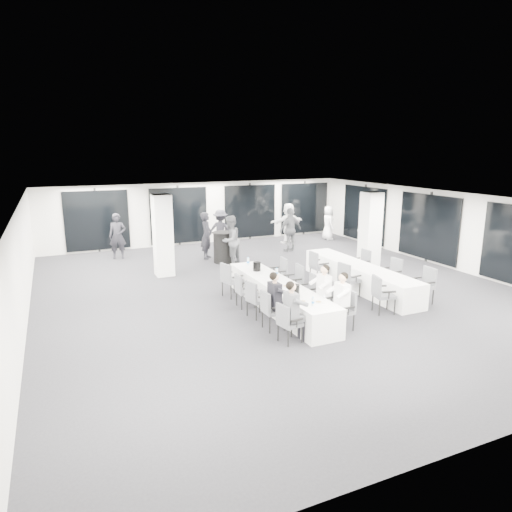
{
  "coord_description": "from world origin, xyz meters",
  "views": [
    {
      "loc": [
        -6.14,
        -12.07,
        4.3
      ],
      "look_at": [
        -0.83,
        -0.2,
        1.22
      ],
      "focal_mm": 32.0,
      "sensor_mm": 36.0,
      "label": 1
    }
  ],
  "objects_px": {
    "chair_main_left_second": "(271,308)",
    "chair_side_right_mid": "(393,272)",
    "cocktail_table": "(223,247)",
    "standing_guest_g": "(117,233)",
    "banquet_table_side": "(359,276)",
    "chair_side_left_far": "(317,265)",
    "chair_side_right_far": "(362,262)",
    "standing_guest_d": "(290,227)",
    "standing_guest_a": "(206,232)",
    "ice_bucket_far": "(257,266)",
    "standing_guest_h": "(367,231)",
    "chair_main_left_mid": "(255,297)",
    "chair_main_right_fourth": "(295,280)",
    "chair_side_left_near": "(381,292)",
    "banquet_table_main": "(279,296)",
    "chair_main_left_near": "(287,321)",
    "chair_side_left_mid": "(347,277)",
    "chair_main_right_near": "(345,307)",
    "standing_guest_e": "(328,221)",
    "ice_bucket_near": "(295,290)",
    "standing_guest_b": "(230,237)",
    "chair_main_left_far": "(230,278)",
    "standing_guest_f": "(288,220)",
    "standing_guest_c": "(221,227)",
    "chair_main_right_mid": "(310,289)",
    "chair_main_right_far": "(280,272)",
    "chair_main_left_fourth": "(243,289)",
    "chair_side_right_near": "(425,283)",
    "chair_main_right_second": "(327,297)"
  },
  "relations": [
    {
      "from": "chair_side_right_mid",
      "to": "standing_guest_f",
      "type": "bearing_deg",
      "value": -7.33
    },
    {
      "from": "banquet_table_main",
      "to": "standing_guest_e",
      "type": "bearing_deg",
      "value": 49.78
    },
    {
      "from": "chair_main_right_near",
      "to": "chair_side_right_mid",
      "type": "distance_m",
      "value": 3.78
    },
    {
      "from": "banquet_table_main",
      "to": "standing_guest_g",
      "type": "xyz_separation_m",
      "value": [
        -3.16,
        7.9,
        0.65
      ]
    },
    {
      "from": "chair_main_left_far",
      "to": "chair_side_right_mid",
      "type": "distance_m",
      "value": 5.05
    },
    {
      "from": "standing_guest_e",
      "to": "chair_main_right_near",
      "type": "bearing_deg",
      "value": 156.47
    },
    {
      "from": "chair_main_left_near",
      "to": "chair_side_left_mid",
      "type": "relative_size",
      "value": 0.9
    },
    {
      "from": "standing_guest_d",
      "to": "chair_main_right_fourth",
      "type": "bearing_deg",
      "value": 52.58
    },
    {
      "from": "chair_main_left_mid",
      "to": "standing_guest_d",
      "type": "relative_size",
      "value": 0.46
    },
    {
      "from": "cocktail_table",
      "to": "chair_side_right_near",
      "type": "bearing_deg",
      "value": -62.17
    },
    {
      "from": "standing_guest_a",
      "to": "standing_guest_h",
      "type": "distance_m",
      "value": 6.65
    },
    {
      "from": "chair_main_left_second",
      "to": "chair_side_right_mid",
      "type": "relative_size",
      "value": 0.99
    },
    {
      "from": "chair_main_left_far",
      "to": "ice_bucket_far",
      "type": "bearing_deg",
      "value": 65.78
    },
    {
      "from": "chair_main_right_fourth",
      "to": "ice_bucket_far",
      "type": "xyz_separation_m",
      "value": [
        -0.87,
        0.78,
        0.31
      ]
    },
    {
      "from": "chair_side_right_far",
      "to": "standing_guest_d",
      "type": "bearing_deg",
      "value": 1.58
    },
    {
      "from": "standing_guest_a",
      "to": "ice_bucket_near",
      "type": "height_order",
      "value": "standing_guest_a"
    },
    {
      "from": "chair_side_right_mid",
      "to": "standing_guest_b",
      "type": "relative_size",
      "value": 0.46
    },
    {
      "from": "banquet_table_main",
      "to": "chair_main_right_far",
      "type": "bearing_deg",
      "value": 62.4
    },
    {
      "from": "chair_side_left_far",
      "to": "standing_guest_e",
      "type": "relative_size",
      "value": 0.56
    },
    {
      "from": "banquet_table_side",
      "to": "chair_side_left_far",
      "type": "bearing_deg",
      "value": 126.55
    },
    {
      "from": "chair_main_left_near",
      "to": "standing_guest_h",
      "type": "xyz_separation_m",
      "value": [
        7.3,
        6.72,
        0.42
      ]
    },
    {
      "from": "cocktail_table",
      "to": "standing_guest_g",
      "type": "bearing_deg",
      "value": 147.26
    },
    {
      "from": "chair_side_left_near",
      "to": "standing_guest_e",
      "type": "height_order",
      "value": "standing_guest_e"
    },
    {
      "from": "chair_main_left_second",
      "to": "cocktail_table",
      "type": "bearing_deg",
      "value": 169.1
    },
    {
      "from": "standing_guest_a",
      "to": "ice_bucket_far",
      "type": "relative_size",
      "value": 7.91
    },
    {
      "from": "standing_guest_c",
      "to": "standing_guest_e",
      "type": "xyz_separation_m",
      "value": [
        5.56,
        0.22,
        -0.09
      ]
    },
    {
      "from": "banquet_table_side",
      "to": "chair_side_left_mid",
      "type": "relative_size",
      "value": 4.86
    },
    {
      "from": "chair_main_right_far",
      "to": "standing_guest_e",
      "type": "xyz_separation_m",
      "value": [
        5.79,
        6.24,
        0.34
      ]
    },
    {
      "from": "chair_side_right_mid",
      "to": "standing_guest_c",
      "type": "bearing_deg",
      "value": 17.77
    },
    {
      "from": "chair_main_right_fourth",
      "to": "chair_side_left_near",
      "type": "distance_m",
      "value": 2.49
    },
    {
      "from": "chair_main_left_mid",
      "to": "chair_side_left_near",
      "type": "relative_size",
      "value": 0.96
    },
    {
      "from": "ice_bucket_near",
      "to": "banquet_table_main",
      "type": "bearing_deg",
      "value": 84.73
    },
    {
      "from": "chair_main_right_mid",
      "to": "chair_main_right_far",
      "type": "xyz_separation_m",
      "value": [
        0.01,
        1.83,
        0.04
      ]
    },
    {
      "from": "chair_main_right_fourth",
      "to": "standing_guest_d",
      "type": "bearing_deg",
      "value": -21.58
    },
    {
      "from": "chair_side_left_far",
      "to": "ice_bucket_far",
      "type": "xyz_separation_m",
      "value": [
        -2.38,
        -0.45,
        0.3
      ]
    },
    {
      "from": "ice_bucket_far",
      "to": "standing_guest_d",
      "type": "bearing_deg",
      "value": 52.38
    },
    {
      "from": "chair_side_right_mid",
      "to": "chair_main_left_fourth",
      "type": "bearing_deg",
      "value": 81.4
    },
    {
      "from": "banquet_table_side",
      "to": "chair_side_left_mid",
      "type": "height_order",
      "value": "chair_side_left_mid"
    },
    {
      "from": "standing_guest_a",
      "to": "chair_main_left_mid",
      "type": "bearing_deg",
      "value": -158.39
    },
    {
      "from": "chair_main_right_second",
      "to": "cocktail_table",
      "type": "bearing_deg",
      "value": -7.07
    },
    {
      "from": "standing_guest_d",
      "to": "standing_guest_h",
      "type": "relative_size",
      "value": 1.11
    },
    {
      "from": "chair_main_right_mid",
      "to": "standing_guest_g",
      "type": "height_order",
      "value": "standing_guest_g"
    },
    {
      "from": "banquet_table_side",
      "to": "standing_guest_f",
      "type": "relative_size",
      "value": 2.39
    },
    {
      "from": "chair_main_right_far",
      "to": "standing_guest_b",
      "type": "height_order",
      "value": "standing_guest_b"
    },
    {
      "from": "banquet_table_side",
      "to": "chair_main_left_fourth",
      "type": "xyz_separation_m",
      "value": [
        -4.02,
        -0.17,
        0.16
      ]
    },
    {
      "from": "cocktail_table",
      "to": "standing_guest_g",
      "type": "xyz_separation_m",
      "value": [
        -3.6,
        2.32,
        0.43
      ]
    },
    {
      "from": "standing_guest_a",
      "to": "ice_bucket_far",
      "type": "height_order",
      "value": "standing_guest_a"
    },
    {
      "from": "chair_main_left_far",
      "to": "standing_guest_g",
      "type": "height_order",
      "value": "standing_guest_g"
    },
    {
      "from": "chair_main_right_near",
      "to": "standing_guest_f",
      "type": "bearing_deg",
      "value": -20.79
    },
    {
      "from": "standing_guest_h",
      "to": "ice_bucket_far",
      "type": "xyz_separation_m",
      "value": [
        -6.5,
        -3.27,
        -0.07
      ]
    }
  ]
}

